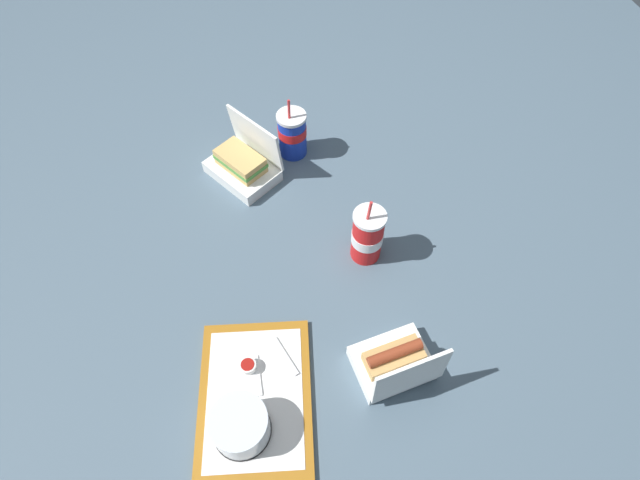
# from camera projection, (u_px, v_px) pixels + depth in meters

# --- Properties ---
(ground_plane) EXTENTS (3.20, 3.20, 0.00)m
(ground_plane) POSITION_uv_depth(u_px,v_px,m) (312.00, 241.00, 1.41)
(ground_plane) COLOR #4C6070
(food_tray) EXTENTS (0.41, 0.32, 0.01)m
(food_tray) POSITION_uv_depth(u_px,v_px,m) (255.00, 397.00, 1.16)
(food_tray) COLOR #A56619
(food_tray) RESTS_ON ground_plane
(cake_container) EXTENTS (0.13, 0.13, 0.09)m
(cake_container) POSITION_uv_depth(u_px,v_px,m) (240.00, 426.00, 1.07)
(cake_container) COLOR black
(cake_container) RESTS_ON food_tray
(ketchup_cup) EXTENTS (0.04, 0.04, 0.02)m
(ketchup_cup) POSITION_uv_depth(u_px,v_px,m) (248.00, 366.00, 1.18)
(ketchup_cup) COLOR white
(ketchup_cup) RESTS_ON food_tray
(napkin_stack) EXTENTS (0.11, 0.11, 0.00)m
(napkin_stack) POSITION_uv_depth(u_px,v_px,m) (239.00, 379.00, 1.17)
(napkin_stack) COLOR white
(napkin_stack) RESTS_ON food_tray
(plastic_fork) EXTENTS (0.11, 0.05, 0.00)m
(plastic_fork) POSITION_uv_depth(u_px,v_px,m) (285.00, 356.00, 1.20)
(plastic_fork) COLOR white
(plastic_fork) RESTS_ON food_tray
(clamshell_hotdog_back) EXTENTS (0.17, 0.19, 0.18)m
(clamshell_hotdog_back) POSITION_uv_depth(u_px,v_px,m) (395.00, 363.00, 1.17)
(clamshell_hotdog_back) COLOR white
(clamshell_hotdog_back) RESTS_ON ground_plane
(clamshell_sandwich_corner) EXTENTS (0.26, 0.24, 0.18)m
(clamshell_sandwich_corner) POSITION_uv_depth(u_px,v_px,m) (243.00, 164.00, 1.52)
(clamshell_sandwich_corner) COLOR white
(clamshell_sandwich_corner) RESTS_ON ground_plane
(soda_cup_front) EXTENTS (0.09, 0.09, 0.23)m
(soda_cup_front) POSITION_uv_depth(u_px,v_px,m) (367.00, 235.00, 1.32)
(soda_cup_front) COLOR red
(soda_cup_front) RESTS_ON ground_plane
(soda_cup_center) EXTENTS (0.09, 0.09, 0.21)m
(soda_cup_center) POSITION_uv_depth(u_px,v_px,m) (292.00, 133.00, 1.54)
(soda_cup_center) COLOR #1938B7
(soda_cup_center) RESTS_ON ground_plane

